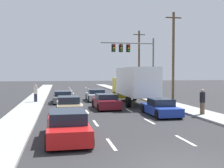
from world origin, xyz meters
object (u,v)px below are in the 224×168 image
car_silver (96,95)px  car_blue (161,108)px  pedestrian_mid_block (36,93)px  box_truck (134,83)px  car_tan (69,106)px  pedestrian_near_corner (202,102)px  car_red (68,126)px  utility_pole_mid (173,55)px  traffic_signal_mast (130,53)px  utility_pole_far (139,61)px  car_maroon (106,102)px  car_gray (63,97)px

car_silver → car_blue: car_silver is taller
car_silver → pedestrian_mid_block: size_ratio=2.47×
box_truck → car_tan: bearing=-140.1°
car_blue → pedestrian_near_corner: size_ratio=2.30×
car_red → car_silver: (3.64, 17.11, -0.05)m
car_blue → utility_pole_mid: utility_pole_mid is taller
car_red → traffic_signal_mast: traffic_signal_mast is taller
utility_pole_far → pedestrian_mid_block: size_ratio=5.52×
car_maroon → car_red: bearing=-109.2°
box_truck → traffic_signal_mast: bearing=77.6°
car_blue → car_silver: bearing=105.4°
box_truck → car_gray: bearing=158.1°
car_red → car_blue: car_red is taller
car_silver → pedestrian_mid_block: bearing=-168.9°
car_red → car_gray: bearing=89.9°
traffic_signal_mast → pedestrian_mid_block: bearing=-155.1°
box_truck → traffic_signal_mast: (1.76, 7.96, 3.53)m
traffic_signal_mast → car_gray: bearing=-148.2°
car_red → car_blue: 8.93m
car_red → pedestrian_mid_block: 16.11m
car_tan → car_maroon: 4.07m
car_gray → pedestrian_near_corner: 14.39m
car_tan → traffic_signal_mast: traffic_signal_mast is taller
utility_pole_far → car_maroon: bearing=-114.7°
car_maroon → utility_pole_far: bearing=65.3°
car_tan → car_maroon: size_ratio=1.09×
car_tan → car_red: 7.74m
car_tan → utility_pole_mid: size_ratio=0.46×
car_tan → box_truck: bearing=39.9°
car_maroon → box_truck: size_ratio=0.44×
pedestrian_mid_block → car_red: bearing=-80.5°
box_truck → car_blue: 7.43m
car_gray → car_red: (-0.03, -15.82, 0.05)m
car_blue → traffic_signal_mast: size_ratio=0.55×
car_maroon → box_truck: (3.21, 2.90, 1.45)m
car_red → traffic_signal_mast: size_ratio=0.62×
car_tan → pedestrian_near_corner: pedestrian_near_corner is taller
car_red → car_blue: bearing=40.8°
pedestrian_near_corner → utility_pole_mid: bearing=76.8°
utility_pole_far → car_blue: bearing=-102.6°
car_gray → car_maroon: car_maroon is taller
car_gray → utility_pole_far: (11.68, 12.10, 4.29)m
car_red → traffic_signal_mast: (8.52, 21.08, 4.96)m
car_silver → utility_pole_mid: size_ratio=0.43×
car_silver → pedestrian_mid_block: (-6.29, -1.23, 0.43)m
car_red → car_blue: (6.76, 5.83, -0.07)m
utility_pole_mid → pedestrian_mid_block: (-14.76, -0.17, -4.00)m
car_silver → utility_pole_far: 14.16m
car_blue → pedestrian_mid_block: (-9.41, 10.05, 0.45)m
utility_pole_mid → traffic_signal_mast: bearing=125.6°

